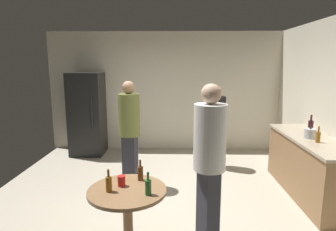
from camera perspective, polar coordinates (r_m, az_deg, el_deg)
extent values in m
cube|color=#B2A893|center=(4.36, -1.80, -17.42)|extent=(5.20, 5.20, 0.10)
cube|color=silver|center=(6.51, -0.58, 4.82)|extent=(5.32, 0.06, 2.70)
cube|color=black|center=(6.44, -16.03, 0.31)|extent=(0.70, 0.65, 1.80)
cube|color=#262628|center=(6.04, -15.12, 0.58)|extent=(0.03, 0.03, 0.60)
cube|color=olive|center=(4.84, 26.83, -9.47)|extent=(0.60, 1.94, 0.86)
cube|color=tan|center=(4.72, 27.27, -4.31)|extent=(0.64, 1.98, 0.04)
cylinder|color=#B2B2B7|center=(4.67, 26.83, -3.27)|extent=(0.17, 0.17, 0.14)
sphere|color=black|center=(4.65, 26.92, -2.21)|extent=(0.04, 0.04, 0.04)
cone|color=#B2B2B7|center=(4.72, 28.11, -3.07)|extent=(0.09, 0.04, 0.06)
cylinder|color=#3F141E|center=(4.91, 26.89, -2.17)|extent=(0.08, 0.08, 0.22)
cylinder|color=#3F141E|center=(4.88, 27.04, -0.39)|extent=(0.03, 0.03, 0.09)
cylinder|color=#8C5919|center=(4.46, 28.10, -3.90)|extent=(0.06, 0.06, 0.15)
cylinder|color=#8C5919|center=(4.44, 28.23, -2.46)|extent=(0.02, 0.02, 0.08)
cylinder|color=olive|center=(3.15, -8.09, -20.91)|extent=(0.10, 0.10, 0.70)
cylinder|color=olive|center=(2.98, -8.27, -14.85)|extent=(0.80, 0.80, 0.03)
cylinder|color=#8C5919|center=(2.93, -11.91, -13.48)|extent=(0.06, 0.06, 0.15)
cylinder|color=#8C5919|center=(2.88, -11.99, -11.38)|extent=(0.02, 0.02, 0.08)
cylinder|color=#593314|center=(3.14, -5.62, -11.61)|extent=(0.06, 0.06, 0.15)
cylinder|color=#593314|center=(3.10, -5.65, -9.64)|extent=(0.02, 0.02, 0.08)
cylinder|color=#26662D|center=(2.81, -4.04, -14.32)|extent=(0.06, 0.06, 0.15)
cylinder|color=#26662D|center=(2.76, -4.07, -12.15)|extent=(0.02, 0.02, 0.08)
cylinder|color=red|center=(3.03, -9.41, -12.95)|extent=(0.08, 0.08, 0.11)
cube|color=#2D2D38|center=(3.25, 8.10, -18.00)|extent=(0.25, 0.27, 0.88)
cylinder|color=white|center=(2.96, 8.49, -4.42)|extent=(0.46, 0.46, 0.70)
sphere|color=#D8AD8C|center=(2.88, 8.73, 4.34)|extent=(0.21, 0.21, 0.21)
cube|color=#2D2D38|center=(4.71, -7.66, -9.01)|extent=(0.26, 0.22, 0.85)
cylinder|color=olive|center=(4.52, -7.90, 0.13)|extent=(0.41, 0.41, 0.67)
sphere|color=tan|center=(4.46, -8.04, 5.65)|extent=(0.20, 0.20, 0.20)
cube|color=#2D2D38|center=(5.57, 9.57, -6.42)|extent=(0.22, 0.17, 0.77)
cylinder|color=black|center=(5.41, 9.79, 0.61)|extent=(0.35, 0.35, 0.61)
sphere|color=#D8AD8C|center=(5.36, 9.92, 4.80)|extent=(0.18, 0.18, 0.18)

